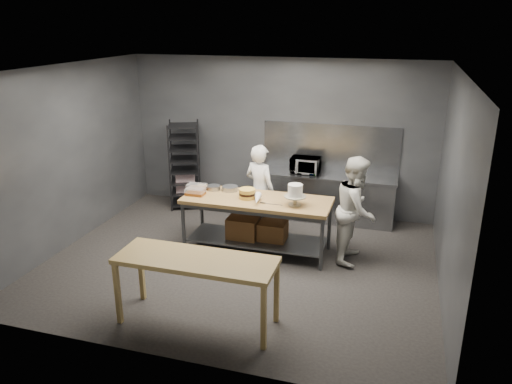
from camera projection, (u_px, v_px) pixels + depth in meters
The scene contains 16 objects.
ground at pixel (240, 262), 7.95m from camera, with size 6.00×6.00×0.00m, color black.
back_wall at pixel (280, 136), 9.72m from camera, with size 6.00×0.04×3.00m, color #4C4F54.
work_table at pixel (256, 218), 8.18m from camera, with size 2.40×0.90×0.92m.
near_counter at pixel (196, 265), 6.12m from camera, with size 2.00×0.70×0.90m.
back_counter at pixel (326, 197), 9.51m from camera, with size 2.60×0.60×0.90m.
splashback_panel at pixel (330, 148), 9.49m from camera, with size 2.60×0.02×0.90m, color slate.
speed_rack at pixel (185, 166), 10.08m from camera, with size 0.80×0.83×1.75m.
chef_behind at pixel (260, 190), 8.73m from camera, with size 0.60×0.39×1.65m, color white.
chef_right at pixel (356, 210), 7.78m from camera, with size 0.83×0.64×1.70m, color silver.
microwave at pixel (305, 165), 9.42m from camera, with size 0.54×0.37×0.30m, color black.
frosted_cake_stand at pixel (295, 192), 7.69m from camera, with size 0.34×0.34×0.35m.
layer_cake at pixel (247, 194), 8.04m from camera, with size 0.26×0.26×0.16m.
cake_pans at pixel (223, 188), 8.44m from camera, with size 0.53×0.29×0.07m.
piping_bag at pixel (257, 199), 7.85m from camera, with size 0.12×0.12×0.38m, color white.
offset_spatula at pixel (268, 204), 7.82m from camera, with size 0.36×0.02×0.02m.
pastry_clamshells at pixel (196, 189), 8.31m from camera, with size 0.38×0.42×0.11m.
Camera 1 is at (2.29, -6.78, 3.67)m, focal length 35.00 mm.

